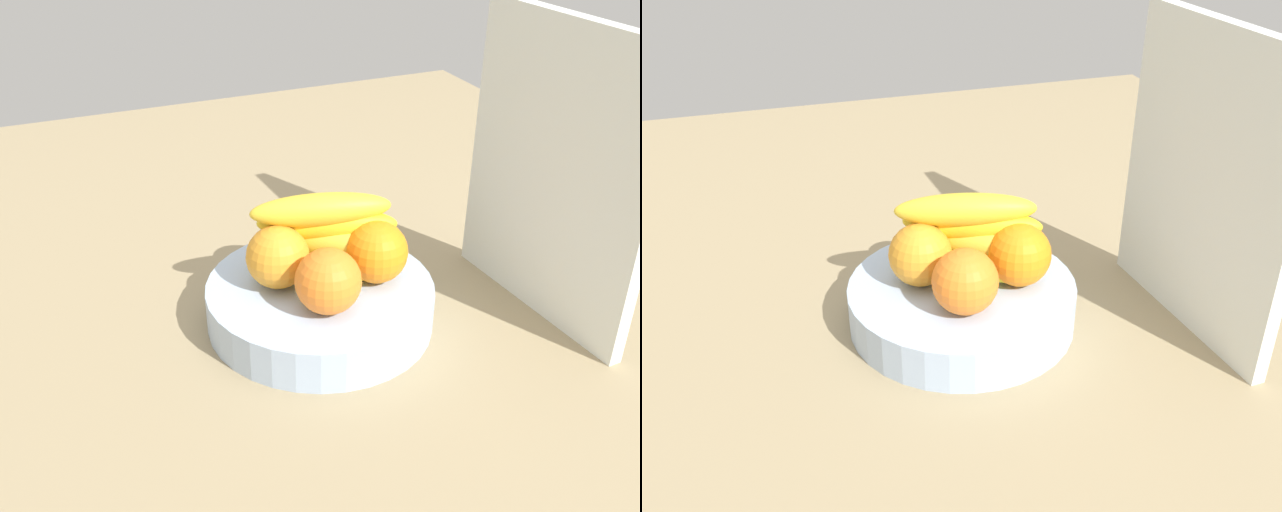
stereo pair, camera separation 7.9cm
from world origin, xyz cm
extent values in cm
cube|color=#968460|center=(0.00, 0.00, -1.50)|extent=(180.00, 140.00, 3.00)
cylinder|color=#A7BFDE|center=(-2.24, -0.65, 2.62)|extent=(27.58, 27.58, 5.25)
sphere|color=orange|center=(2.97, -1.87, 9.06)|extent=(7.61, 7.61, 7.61)
sphere|color=orange|center=(-0.84, 6.07, 9.06)|extent=(7.61, 7.61, 7.61)
sphere|color=orange|center=(-9.71, 0.46, 9.06)|extent=(7.61, 7.61, 7.61)
sphere|color=orange|center=(-4.28, -5.20, 9.06)|extent=(7.61, 7.61, 7.61)
ellipsoid|color=yellow|center=(-5.19, 0.84, 7.25)|extent=(15.98, 13.44, 4.00)
ellipsoid|color=yellow|center=(-4.52, 1.85, 9.45)|extent=(14.08, 15.53, 4.00)
ellipsoid|color=yellow|center=(-5.25, 1.52, 11.65)|extent=(10.30, 17.22, 4.00)
ellipsoid|color=yellow|center=(-4.96, 0.65, 13.85)|extent=(7.95, 17.46, 4.00)
cube|color=silver|center=(4.89, 25.97, 18.00)|extent=(28.06, 3.67, 36.00)
camera|label=1|loc=(67.15, -30.09, 53.19)|focal=41.67mm
camera|label=2|loc=(69.84, -22.70, 53.19)|focal=41.67mm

